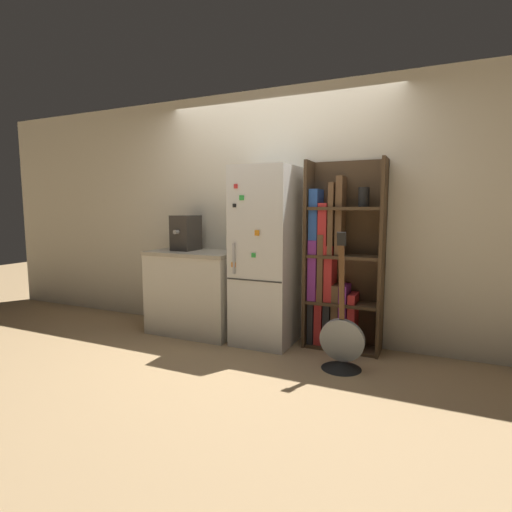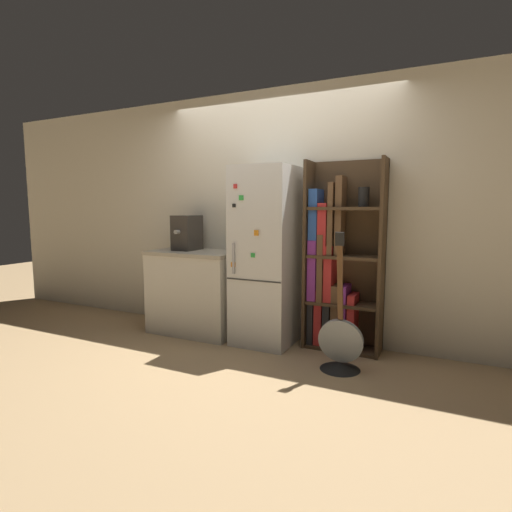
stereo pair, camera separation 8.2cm
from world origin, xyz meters
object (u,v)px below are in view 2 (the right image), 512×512
refrigerator (266,256)px  espresso_machine (187,233)px  bookshelf (336,268)px  guitar (340,350)px

refrigerator → espresso_machine: (-0.98, 0.03, 0.21)m
espresso_machine → bookshelf: bearing=4.2°
espresso_machine → guitar: espresso_machine is taller
refrigerator → bookshelf: bearing=12.9°
guitar → refrigerator: bearing=157.0°
bookshelf → espresso_machine: size_ratio=4.74×
refrigerator → guitar: size_ratio=1.50×
bookshelf → guitar: (0.19, -0.52, -0.62)m
refrigerator → guitar: refrigerator is taller
bookshelf → guitar: bookshelf is taller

